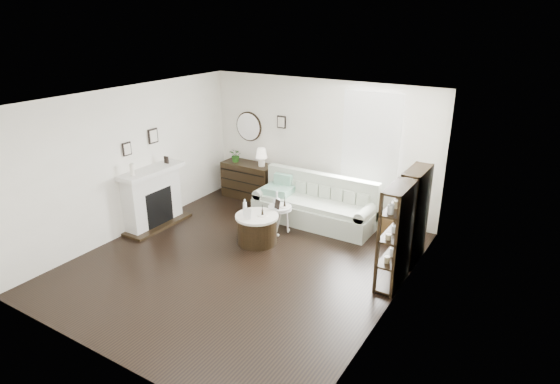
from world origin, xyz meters
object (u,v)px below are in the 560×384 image
Objects in this scene: sofa at (315,207)px; drum_table at (257,229)px; pedestal_table at (280,209)px; dresser at (249,180)px.

drum_table is (-0.47, -1.36, -0.04)m from sofa.
drum_table is 0.61m from pedestal_table.
drum_table is (1.40, -1.75, -0.13)m from dresser.
pedestal_table is at bearing -37.76° from dresser.
drum_table is at bearing -51.26° from dresser.
sofa is 2.02× the size of dresser.
dresser reaches higher than drum_table.
dresser reaches higher than pedestal_table.
dresser is 1.95m from pedestal_table.
dresser is (-1.87, 0.40, 0.09)m from sofa.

